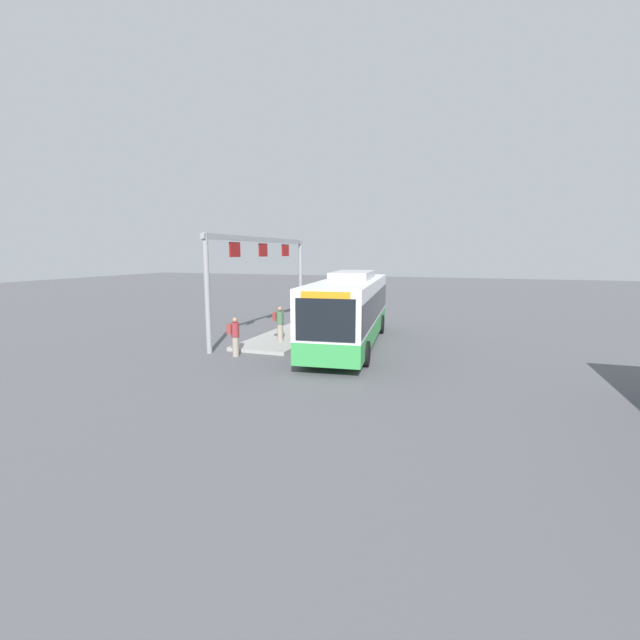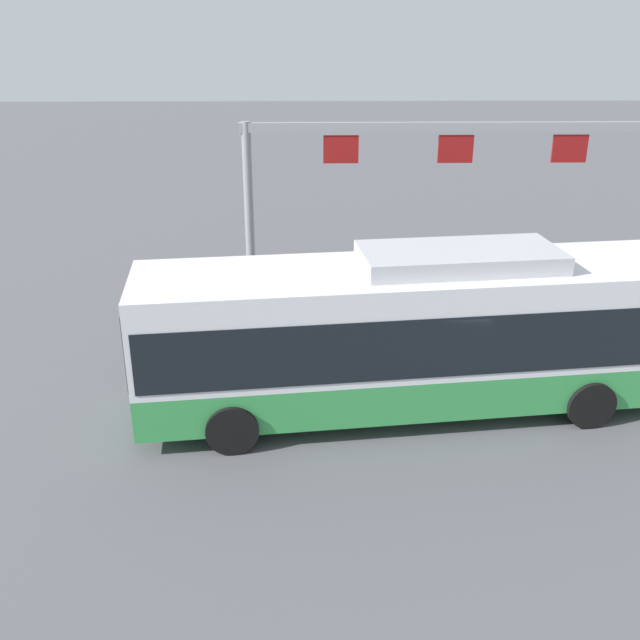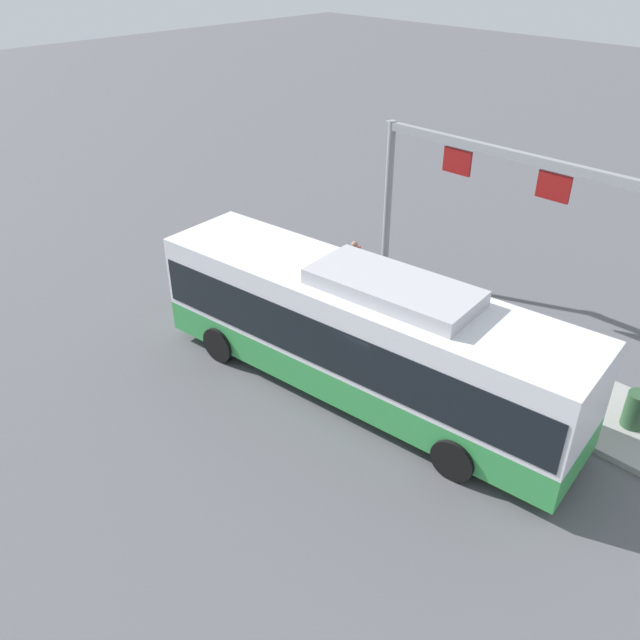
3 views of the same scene
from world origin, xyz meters
The scene contains 7 objects.
ground_plane centered at (0.00, 0.00, 0.00)m, with size 120.00×120.00×0.00m, color #56565B.
platform_curb centered at (-1.90, -3.43, 0.08)m, with size 10.00×2.80×0.16m, color #9E9E99.
bus_main centered at (-0.01, 0.00, 1.81)m, with size 11.33×3.77×3.46m.
person_boarding centered at (3.82, -3.98, 0.89)m, with size 0.53×0.61×1.67m.
person_waiting_near centered at (1.02, -3.18, 1.05)m, with size 0.42×0.58×1.67m.
platform_sign_gantry centered at (-1.67, -5.34, 3.84)m, with size 11.10×0.24×5.20m.
trash_bin centered at (-5.54, -3.40, 0.61)m, with size 0.52×0.52×0.90m, color #2D5133.
Camera 2 is at (2.16, 13.31, 7.63)m, focal length 40.51 mm.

